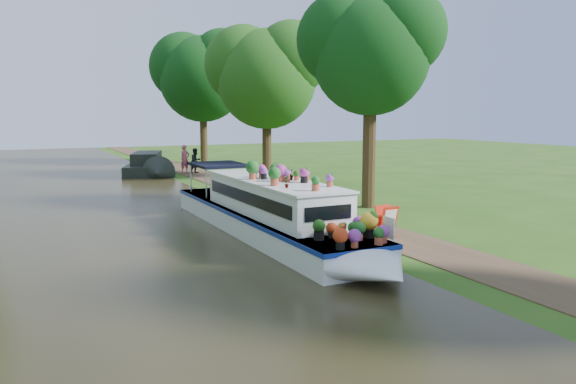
{
  "coord_description": "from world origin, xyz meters",
  "views": [
    {
      "loc": [
        -9.58,
        -16.48,
        3.98
      ],
      "look_at": [
        -1.26,
        0.39,
        1.3
      ],
      "focal_mm": 35.0,
      "sensor_mm": 36.0,
      "label": 1
    }
  ],
  "objects_px": {
    "second_boat": "(147,165)",
    "pedestrian_dark": "(196,161)",
    "plant_boat": "(273,212)",
    "pedestrian_pink": "(185,159)",
    "sandwich_board": "(387,223)"
  },
  "relations": [
    {
      "from": "plant_boat",
      "to": "sandwich_board",
      "type": "distance_m",
      "value": 3.66
    },
    {
      "from": "second_boat",
      "to": "pedestrian_dark",
      "type": "height_order",
      "value": "pedestrian_dark"
    },
    {
      "from": "plant_boat",
      "to": "second_boat",
      "type": "bearing_deg",
      "value": 88.62
    },
    {
      "from": "plant_boat",
      "to": "pedestrian_dark",
      "type": "xyz_separation_m",
      "value": [
        3.42,
        19.48,
        -0.01
      ]
    },
    {
      "from": "pedestrian_pink",
      "to": "plant_boat",
      "type": "bearing_deg",
      "value": -119.17
    },
    {
      "from": "plant_boat",
      "to": "pedestrian_pink",
      "type": "xyz_separation_m",
      "value": [
        2.75,
        19.67,
        0.11
      ]
    },
    {
      "from": "plant_boat",
      "to": "pedestrian_dark",
      "type": "bearing_deg",
      "value": 80.05
    },
    {
      "from": "second_boat",
      "to": "pedestrian_dark",
      "type": "xyz_separation_m",
      "value": [
        2.92,
        -1.28,
        0.28
      ]
    },
    {
      "from": "pedestrian_pink",
      "to": "pedestrian_dark",
      "type": "height_order",
      "value": "pedestrian_pink"
    },
    {
      "from": "second_boat",
      "to": "pedestrian_dark",
      "type": "relative_size",
      "value": 4.67
    },
    {
      "from": "plant_boat",
      "to": "pedestrian_dark",
      "type": "height_order",
      "value": "plant_boat"
    },
    {
      "from": "sandwich_board",
      "to": "pedestrian_pink",
      "type": "xyz_separation_m",
      "value": [
        -0.53,
        21.23,
        0.47
      ]
    },
    {
      "from": "second_boat",
      "to": "pedestrian_dark",
      "type": "distance_m",
      "value": 3.2
    },
    {
      "from": "pedestrian_dark",
      "to": "pedestrian_pink",
      "type": "bearing_deg",
      "value": 137.18
    },
    {
      "from": "second_boat",
      "to": "sandwich_board",
      "type": "relative_size",
      "value": 7.57
    }
  ]
}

